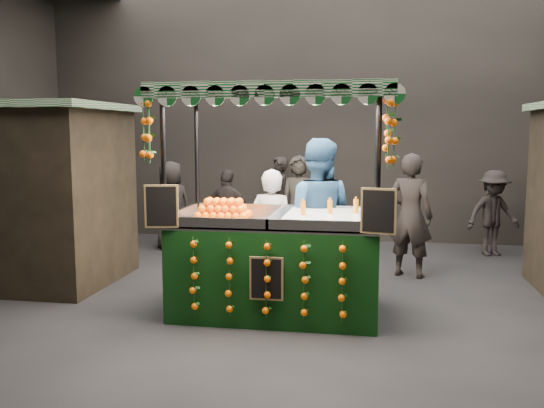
# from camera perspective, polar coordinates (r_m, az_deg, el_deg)

# --- Properties ---
(ground) EXTENTS (12.00, 12.00, 0.00)m
(ground) POSITION_cam_1_polar(r_m,az_deg,el_deg) (7.03, 3.78, -11.05)
(ground) COLOR black
(ground) RESTS_ON ground
(market_hall) EXTENTS (12.10, 10.10, 5.05)m
(market_hall) POSITION_cam_1_polar(r_m,az_deg,el_deg) (6.78, 4.02, 17.22)
(market_hall) COLOR black
(market_hall) RESTS_ON ground
(neighbour_stall_left) EXTENTS (3.00, 2.20, 2.60)m
(neighbour_stall_left) POSITION_cam_1_polar(r_m,az_deg,el_deg) (9.22, -23.76, 1.03)
(neighbour_stall_left) COLOR black
(neighbour_stall_left) RESTS_ON ground
(juice_stall) EXTENTS (2.81, 1.65, 2.72)m
(juice_stall) POSITION_cam_1_polar(r_m,az_deg,el_deg) (6.91, 0.51, -4.11)
(juice_stall) COLOR black
(juice_stall) RESTS_ON ground
(vendor_grey) EXTENTS (0.66, 0.47, 1.70)m
(vendor_grey) POSITION_cam_1_polar(r_m,az_deg,el_deg) (7.78, -0.03, -2.77)
(vendor_grey) COLOR #929297
(vendor_grey) RESTS_ON ground
(vendor_blue) EXTENTS (1.08, 0.88, 2.11)m
(vendor_blue) POSITION_cam_1_polar(r_m,az_deg,el_deg) (7.63, 4.42, -1.44)
(vendor_blue) COLOR navy
(vendor_blue) RESTS_ON ground
(shopper_0) EXTENTS (0.72, 0.53, 1.81)m
(shopper_0) POSITION_cam_1_polar(r_m,az_deg,el_deg) (9.47, 2.68, -0.67)
(shopper_0) COLOR #2B2623
(shopper_0) RESTS_ON ground
(shopper_2) EXTENTS (0.97, 0.58, 1.54)m
(shopper_2) POSITION_cam_1_polar(r_m,az_deg,el_deg) (10.18, -4.38, -0.90)
(shopper_2) COLOR #2E2625
(shopper_2) RESTS_ON ground
(shopper_3) EXTENTS (1.12, 0.87, 1.52)m
(shopper_3) POSITION_cam_1_polar(r_m,az_deg,el_deg) (10.95, 21.05, -0.85)
(shopper_3) COLOR black
(shopper_3) RESTS_ON ground
(shopper_4) EXTENTS (0.95, 0.94, 1.65)m
(shopper_4) POSITION_cam_1_polar(r_m,az_deg,el_deg) (11.01, -9.96, -0.09)
(shopper_4) COLOR #292321
(shopper_4) RESTS_ON ground
(shopper_6) EXTENTS (0.55, 0.71, 1.71)m
(shopper_6) POSITION_cam_1_polar(r_m,az_deg,el_deg) (11.47, 0.66, 0.44)
(shopper_6) COLOR black
(shopper_6) RESTS_ON ground
(shopper_7) EXTENTS (0.80, 0.67, 1.88)m
(shopper_7) POSITION_cam_1_polar(r_m,az_deg,el_deg) (8.94, 13.51, -1.10)
(shopper_7) COLOR black
(shopper_7) RESTS_ON ground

